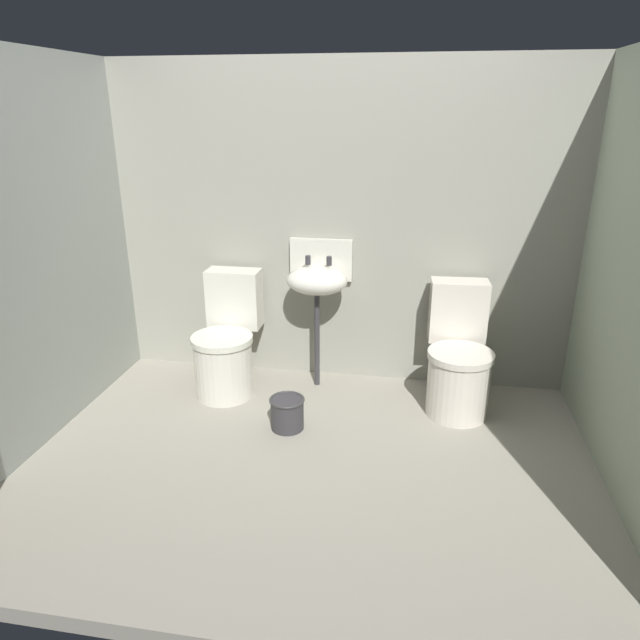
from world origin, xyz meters
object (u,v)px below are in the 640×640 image
at_px(toilet_left, 227,345).
at_px(toilet_right, 458,361).
at_px(bucket, 287,413).
at_px(sink, 318,279).

height_order(toilet_left, toilet_right, same).
bearing_deg(toilet_left, bucket, 139.07).
distance_m(toilet_right, sink, 1.04).
xyz_separation_m(sink, bucket, (-0.08, -0.63, -0.65)).
bearing_deg(toilet_right, toilet_left, -3.04).
distance_m(toilet_left, bucket, 0.70).
height_order(toilet_right, bucket, toilet_right).
bearing_deg(bucket, sink, 83.11).
relative_size(toilet_left, sink, 0.79).
relative_size(sink, bucket, 4.66).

